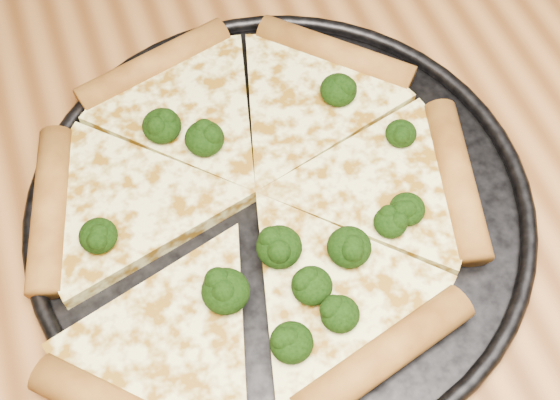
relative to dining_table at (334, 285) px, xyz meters
name	(u,v)px	position (x,y,z in m)	size (l,w,h in m)	color
dining_table	(334,285)	(0.00, 0.00, 0.00)	(1.20, 0.90, 0.75)	#9C6230
pizza_pan	(280,205)	(-0.04, 0.04, 0.10)	(0.40, 0.40, 0.02)	black
pizza	(253,199)	(-0.06, 0.05, 0.11)	(0.38, 0.38, 0.03)	#F1EC93
broccoli_florets	(280,219)	(-0.05, 0.02, 0.12)	(0.28, 0.24, 0.03)	black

